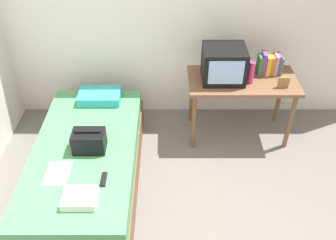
# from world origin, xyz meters

# --- Properties ---
(wall_back) EXTENTS (5.20, 0.10, 2.60)m
(wall_back) POSITION_xyz_m (0.00, 2.00, 1.30)
(wall_back) COLOR silver
(wall_back) RESTS_ON ground
(bed) EXTENTS (1.00, 2.00, 0.46)m
(bed) POSITION_xyz_m (-0.91, 0.73, 0.22)
(bed) COLOR brown
(bed) RESTS_ON ground
(desk) EXTENTS (1.16, 0.60, 0.74)m
(desk) POSITION_xyz_m (0.69, 1.49, 0.65)
(desk) COLOR brown
(desk) RESTS_ON ground
(tv) EXTENTS (0.44, 0.39, 0.36)m
(tv) POSITION_xyz_m (0.46, 1.49, 0.92)
(tv) COLOR black
(tv) RESTS_ON desk
(water_bottle) EXTENTS (0.06, 0.06, 0.24)m
(water_bottle) POSITION_xyz_m (0.74, 1.42, 0.86)
(water_bottle) COLOR #E53372
(water_bottle) RESTS_ON desk
(book_row) EXTENTS (0.26, 0.17, 0.25)m
(book_row) POSITION_xyz_m (0.98, 1.62, 0.85)
(book_row) COLOR #337F47
(book_row) RESTS_ON desk
(picture_frame) EXTENTS (0.11, 0.02, 0.12)m
(picture_frame) POSITION_xyz_m (1.07, 1.33, 0.80)
(picture_frame) COLOR olive
(picture_frame) RESTS_ON desk
(pillow) EXTENTS (0.46, 0.30, 0.10)m
(pillow) POSITION_xyz_m (-0.87, 1.51, 0.51)
(pillow) COLOR #33A8B7
(pillow) RESTS_ON bed
(handbag) EXTENTS (0.30, 0.20, 0.22)m
(handbag) POSITION_xyz_m (-0.85, 0.70, 0.56)
(handbag) COLOR black
(handbag) RESTS_ON bed
(magazine) EXTENTS (0.21, 0.29, 0.01)m
(magazine) POSITION_xyz_m (-1.08, 0.39, 0.46)
(magazine) COLOR white
(magazine) RESTS_ON bed
(remote_dark) EXTENTS (0.04, 0.16, 0.02)m
(remote_dark) POSITION_xyz_m (-0.67, 0.31, 0.47)
(remote_dark) COLOR black
(remote_dark) RESTS_ON bed
(remote_silver) EXTENTS (0.04, 0.14, 0.02)m
(remote_silver) POSITION_xyz_m (-1.04, 0.86, 0.47)
(remote_silver) COLOR #B7B7BC
(remote_silver) RESTS_ON bed
(folded_towel) EXTENTS (0.28, 0.22, 0.07)m
(folded_towel) POSITION_xyz_m (-0.82, 0.08, 0.49)
(folded_towel) COLOR white
(folded_towel) RESTS_ON bed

